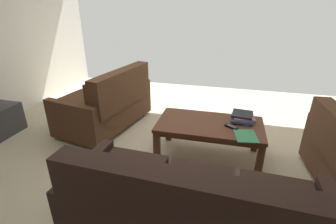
% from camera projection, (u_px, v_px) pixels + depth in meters
% --- Properties ---
extents(ground_plane, '(5.86, 5.72, 0.01)m').
position_uv_depth(ground_plane, '(173.00, 155.00, 3.17)').
color(ground_plane, beige).
extents(sofa_main, '(1.95, 0.89, 0.90)m').
position_uv_depth(sofa_main, '(192.00, 213.00, 1.81)').
color(sofa_main, black).
rests_on(sofa_main, ground).
extents(loveseat_near, '(1.10, 1.54, 0.91)m').
position_uv_depth(loveseat_near, '(108.00, 103.00, 3.75)').
color(loveseat_near, black).
rests_on(loveseat_near, ground).
extents(coffee_table, '(1.23, 0.67, 0.47)m').
position_uv_depth(coffee_table, '(209.00, 128.00, 2.96)').
color(coffee_table, '#4C2819').
rests_on(coffee_table, ground).
extents(book_stack, '(0.28, 0.28, 0.10)m').
position_uv_depth(book_stack, '(243.00, 117.00, 2.97)').
color(book_stack, '#385693').
rests_on(book_stack, coffee_table).
extents(tv_remote, '(0.16, 0.12, 0.02)m').
position_uv_depth(tv_remote, '(231.00, 127.00, 2.83)').
color(tv_remote, black).
rests_on(tv_remote, coffee_table).
extents(loose_magazine, '(0.27, 0.32, 0.01)m').
position_uv_depth(loose_magazine, '(246.00, 136.00, 2.65)').
color(loose_magazine, '#337F51').
rests_on(loose_magazine, coffee_table).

